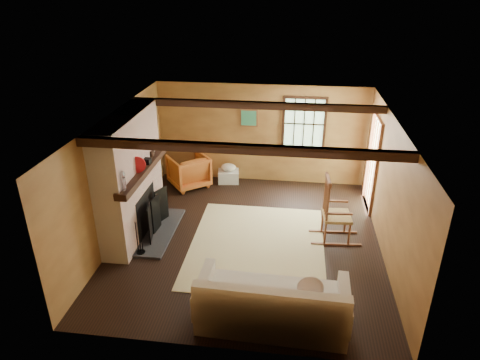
% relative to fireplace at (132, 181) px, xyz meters
% --- Properties ---
extents(ground, '(5.50, 5.50, 0.00)m').
position_rel_fireplace_xyz_m(ground, '(2.23, 0.00, -1.10)').
color(ground, black).
rests_on(ground, ground).
extents(room_envelope, '(5.02, 5.52, 2.44)m').
position_rel_fireplace_xyz_m(room_envelope, '(2.45, 0.26, 0.53)').
color(room_envelope, '#AC793D').
rests_on(room_envelope, ground).
extents(fireplace, '(1.02, 2.30, 2.40)m').
position_rel_fireplace_xyz_m(fireplace, '(0.00, 0.00, 0.00)').
color(fireplace, '#9E403D').
rests_on(fireplace, ground).
extents(rug, '(2.50, 3.00, 0.01)m').
position_rel_fireplace_xyz_m(rug, '(2.43, -0.20, -1.10)').
color(rug, beige).
rests_on(rug, ground).
extents(rocking_chair, '(0.98, 0.57, 1.31)m').
position_rel_fireplace_xyz_m(rocking_chair, '(3.84, 0.23, -0.55)').
color(rocking_chair, tan).
rests_on(rocking_chair, ground).
extents(sofa, '(2.19, 1.02, 0.88)m').
position_rel_fireplace_xyz_m(sofa, '(2.83, -2.19, -0.79)').
color(sofa, white).
rests_on(sofa, ground).
extents(firewood_pile, '(0.74, 0.13, 0.27)m').
position_rel_fireplace_xyz_m(firewood_pile, '(0.35, 2.43, -0.97)').
color(firewood_pile, '#533123').
rests_on(firewood_pile, ground).
extents(laundry_basket, '(0.55, 0.45, 0.30)m').
position_rel_fireplace_xyz_m(laundry_basket, '(1.46, 2.50, -0.95)').
color(laundry_basket, white).
rests_on(laundry_basket, ground).
extents(basket_pillow, '(0.45, 0.41, 0.19)m').
position_rel_fireplace_xyz_m(basket_pillow, '(1.46, 2.50, -0.71)').
color(basket_pillow, white).
rests_on(basket_pillow, laundry_basket).
extents(armchair, '(1.19, 1.20, 0.79)m').
position_rel_fireplace_xyz_m(armchair, '(0.54, 2.17, -0.71)').
color(armchair, '#BF6026').
rests_on(armchair, ground).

